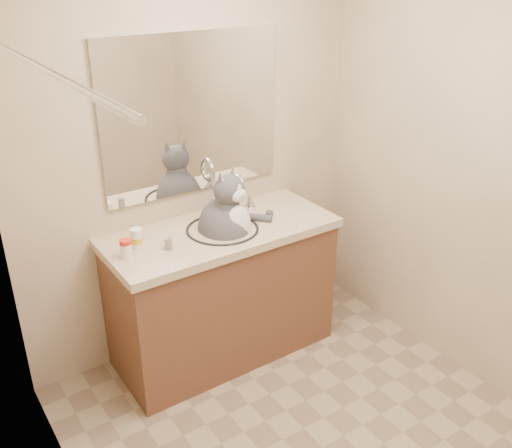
{
  "coord_description": "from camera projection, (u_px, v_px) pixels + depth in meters",
  "views": [
    {
      "loc": [
        -1.47,
        -1.57,
        2.26
      ],
      "look_at": [
        0.03,
        0.65,
        0.99
      ],
      "focal_mm": 40.0,
      "sensor_mm": 36.0,
      "label": 1
    }
  ],
  "objects": [
    {
      "name": "shower_curtain",
      "position": [
        89.0,
        344.0,
        1.99
      ],
      "size": [
        0.02,
        1.3,
        1.93
      ],
      "color": "beige",
      "rests_on": "ground"
    },
    {
      "name": "vanity",
      "position": [
        223.0,
        289.0,
        3.42
      ],
      "size": [
        1.34,
        0.59,
        1.12
      ],
      "color": "brown",
      "rests_on": "ground"
    },
    {
      "name": "mirror",
      "position": [
        193.0,
        115.0,
        3.19
      ],
      "size": [
        1.1,
        0.02,
        0.9
      ],
      "primitive_type": "cube",
      "color": "white",
      "rests_on": "room"
    },
    {
      "name": "grey_canister",
      "position": [
        168.0,
        244.0,
        3.0
      ],
      "size": [
        0.05,
        0.05,
        0.06
      ],
      "rotation": [
        0.0,
        0.0,
        -0.29
      ],
      "color": "gray",
      "rests_on": "vanity"
    },
    {
      "name": "room",
      "position": [
        337.0,
        236.0,
        2.38
      ],
      "size": [
        2.22,
        2.52,
        2.42
      ],
      "color": "gray",
      "rests_on": "ground"
    },
    {
      "name": "pill_bottle_orange",
      "position": [
        136.0,
        239.0,
        3.01
      ],
      "size": [
        0.08,
        0.08,
        0.11
      ],
      "rotation": [
        0.0,
        0.0,
        0.3
      ],
      "color": "white",
      "rests_on": "vanity"
    },
    {
      "name": "pill_bottle_redcap",
      "position": [
        126.0,
        249.0,
        2.91
      ],
      "size": [
        0.07,
        0.07,
        0.1
      ],
      "rotation": [
        0.0,
        0.0,
        -0.13
      ],
      "color": "white",
      "rests_on": "vanity"
    },
    {
      "name": "cat",
      "position": [
        226.0,
        225.0,
        3.22
      ],
      "size": [
        0.48,
        0.39,
        0.58
      ],
      "rotation": [
        0.0,
        0.0,
        0.31
      ],
      "color": "#4A4A4F",
      "rests_on": "vanity"
    }
  ]
}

